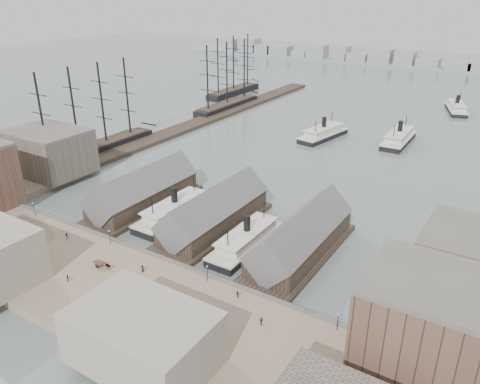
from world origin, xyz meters
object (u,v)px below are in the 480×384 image
Objects in this scene: ferry_docked_west at (175,211)px; horse_cart_right at (161,308)px; horse_cart_left at (27,233)px; horse_cart_center at (105,265)px; tram at (386,368)px.

horse_cart_right is at bearing -53.90° from ferry_docked_west.
horse_cart_center reaches higher than horse_cart_left.
tram is at bearing -62.38° from horse_cart_left.
horse_cart_left is at bearing -178.65° from tram.
ferry_docked_west is 74.89m from tram.
horse_cart_right is (21.11, -4.89, 0.00)m from horse_cart_center.
horse_cart_center is (5.35, -31.39, 0.47)m from ferry_docked_west.
horse_cart_center is 1.02× the size of horse_cart_right.
ferry_docked_west is at bearing 13.19° from horse_cart_center.
horse_cart_center is at bearing -80.33° from ferry_docked_west.
horse_cart_left is 50.04m from horse_cart_right.
ferry_docked_west is 6.04× the size of horse_cart_left.
ferry_docked_west is at bearing 156.98° from tram.
horse_cart_right is (26.46, -36.28, 0.47)m from ferry_docked_west.
tram reaches higher than horse_cart_right.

